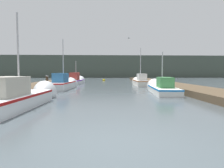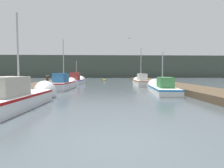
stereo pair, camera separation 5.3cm
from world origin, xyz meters
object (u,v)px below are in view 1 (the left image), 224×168
Objects in this scene: fishing_boat_0 at (22,96)px; mooring_piling_0 at (68,80)px; fishing_boat_1 at (161,88)px; channel_buoy at (104,80)px; mooring_piling_3 at (162,84)px; seagull_lead at (129,38)px; mooring_piling_2 at (47,83)px; mooring_piling_1 at (71,78)px; fishing_boat_3 at (140,81)px; fishing_boat_2 at (64,84)px; fishing_boat_4 at (77,80)px.

fishing_boat_0 is 17.90m from mooring_piling_0.
fishing_boat_1 is 20.62m from channel_buoy.
seagull_lead is (-2.71, 3.16, 4.67)m from mooring_piling_3.
mooring_piling_2 is (-1.13, 8.36, 0.19)m from fishing_boat_0.
fishing_boat_3 is at bearing -37.93° from mooring_piling_1.
fishing_boat_2 reaches higher than channel_buoy.
channel_buoy is (5.11, 4.83, -0.50)m from mooring_piling_1.
fishing_boat_0 is at bearing -137.49° from mooring_piling_3.
fishing_boat_3 reaches higher than mooring_piling_2.
seagull_lead is at bearing 130.64° from mooring_piling_3.
mooring_piling_0 is (-1.07, 8.48, -0.01)m from fishing_boat_2.
fishing_boat_2 is 4.63× the size of mooring_piling_1.
fishing_boat_4 is 10.28m from seagull_lead.
fishing_boat_0 is at bearing -26.60° from seagull_lead.
fishing_boat_0 is 18.20m from fishing_boat_4.
channel_buoy is at bearing 85.43° from fishing_boat_0.
fishing_boat_3 is 5.48m from seagull_lead.
fishing_boat_2 is at bearing -82.78° from mooring_piling_0.
mooring_piling_0 is 9.51m from mooring_piling_2.
fishing_boat_0 is 6.36× the size of channel_buoy.
seagull_lead is at bearing -42.18° from fishing_boat_4.
fishing_boat_4 is at bearing 82.42° from mooring_piling_2.
channel_buoy is (-4.37, 20.15, -0.21)m from fishing_boat_1.
fishing_boat_1 is 6.59× the size of mooring_piling_3.
fishing_boat_2 is 5.89× the size of mooring_piling_0.
mooring_piling_2 is (-0.04, -12.89, 0.01)m from mooring_piling_1.
mooring_piling_3 is at bearing 46.71° from fishing_boat_0.
mooring_piling_2 reaches higher than mooring_piling_3.
fishing_boat_0 is 1.06× the size of fishing_boat_2.
seagull_lead reaches higher than mooring_piling_2.
fishing_boat_4 is (-8.21, 12.26, 0.10)m from fishing_boat_1.
fishing_boat_1 is (8.39, 5.94, -0.11)m from fishing_boat_0.
fishing_boat_4 is at bearing 93.68° from fishing_boat_2.
mooring_piling_1 is at bearing -138.45° from seagull_lead.
fishing_boat_0 reaches higher than mooring_piling_1.
fishing_boat_1 is 1.25× the size of fishing_boat_3.
fishing_boat_1 is 6.62× the size of channel_buoy.
fishing_boat_1 is 8.03m from fishing_boat_3.
fishing_boat_0 is 12.62m from mooring_piling_3.
mooring_piling_3 is at bearing -43.40° from fishing_boat_4.
fishing_boat_3 is 9.13m from fishing_boat_4.
fishing_boat_1 is 5.11× the size of mooring_piling_1.
mooring_piling_3 reaches higher than channel_buoy.
seagull_lead reaches higher than mooring_piling_0.
fishing_boat_1 is 18.02m from mooring_piling_1.
fishing_boat_3 is 10.00m from mooring_piling_0.
fishing_boat_3 is 11.86m from mooring_piling_1.
fishing_boat_0 reaches higher than fishing_boat_4.
mooring_piling_3 is 6.26m from seagull_lead.
fishing_boat_2 is 1.13× the size of fishing_boat_3.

